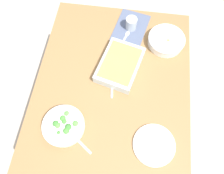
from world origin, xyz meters
name	(u,v)px	position (x,y,z in m)	size (l,w,h in m)	color
ground_plane	(112,121)	(0.00, 0.00, 0.00)	(6.00, 6.00, 0.00)	#B2A899
dining_table	(112,93)	(0.00, 0.00, 0.65)	(1.20, 0.90, 0.74)	olive
placemat	(131,28)	(0.44, -0.06, 0.74)	(0.28, 0.20, 0.00)	#4C5670
stew_bowl	(166,40)	(0.35, -0.29, 0.77)	(0.23, 0.23, 0.06)	white
broccoli_bowl	(64,126)	(-0.27, 0.22, 0.77)	(0.22, 0.22, 0.07)	white
baking_dish	(120,65)	(0.14, -0.03, 0.77)	(0.34, 0.29, 0.06)	silver
drink_cup	(131,24)	(0.44, -0.06, 0.78)	(0.07, 0.07, 0.08)	#B2BCC6
side_plate	(154,145)	(-0.30, -0.26, 0.75)	(0.22, 0.22, 0.01)	silver
spoon_by_stew	(161,38)	(0.38, -0.27, 0.74)	(0.15, 0.12, 0.01)	silver
spoon_by_broccoli	(76,138)	(-0.32, 0.15, 0.74)	(0.12, 0.15, 0.01)	silver
spoon_spare	(125,38)	(0.35, -0.04, 0.74)	(0.17, 0.07, 0.01)	silver
fork_on_table	(112,82)	(0.03, 0.00, 0.74)	(0.18, 0.04, 0.01)	silver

